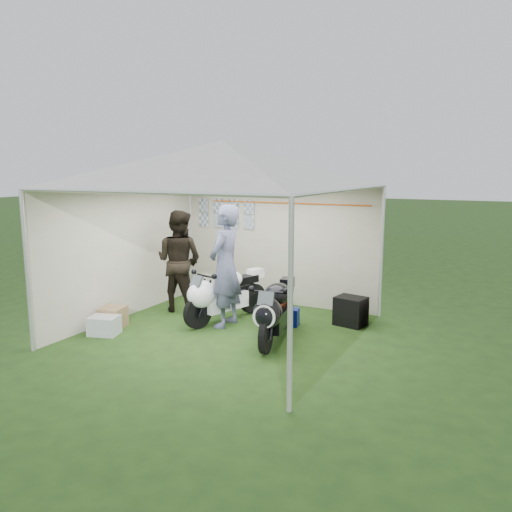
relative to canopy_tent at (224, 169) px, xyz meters
The scene contains 10 objects.
ground 2.58m from the canopy_tent, 89.22° to the right, with size 80.00×80.00×0.00m, color #213B15.
canopy_tent is the anchor object (origin of this frame).
motorcycle_white 2.14m from the canopy_tent, 125.93° to the left, with size 0.77×1.76×0.89m.
motorcycle_black 2.27m from the canopy_tent, ahead, with size 0.61×1.80×0.89m.
paddock_stand 2.65m from the canopy_tent, 44.28° to the left, with size 0.38×0.24×0.29m, color #101DC6.
person_dark_jacket 2.24m from the canopy_tent, 154.18° to the left, with size 0.90×0.70×1.85m, color black.
person_blue_jacket 1.59m from the canopy_tent, 119.22° to the left, with size 0.73×0.48×2.02m, color slate.
equipment_box 3.14m from the canopy_tent, 35.80° to the left, with size 0.48×0.38×0.48m, color black.
crate_0 3.09m from the canopy_tent, 147.37° to the right, with size 0.44×0.34×0.29m, color #B9BEC3.
crate_1 3.05m from the canopy_tent, 158.64° to the right, with size 0.38×0.38×0.34m, color olive.
Camera 1 is at (3.97, -6.61, 2.55)m, focal length 35.00 mm.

